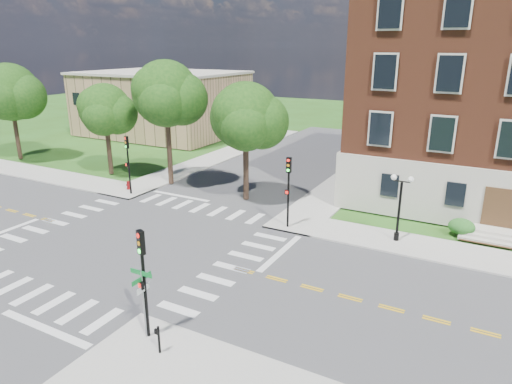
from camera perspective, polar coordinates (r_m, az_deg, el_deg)
The scene contains 19 objects.
ground at distance 29.84m, azimuth -15.06°, elevation -6.09°, with size 160.00×160.00×0.00m, color #2A5016.
road_ew at distance 29.83m, azimuth -15.06°, elevation -6.08°, with size 90.00×12.00×0.01m, color #3D3D3F.
road_ns at distance 29.83m, azimuth -15.06°, elevation -6.08°, with size 12.00×90.00×0.01m, color #3D3D3F.
sidewalk_ne at distance 36.99m, azimuth 20.79°, elevation -1.85°, with size 34.00×34.00×0.12m.
sidewalk_nw at distance 50.53m, azimuth -16.06°, elevation 3.74°, with size 34.00×34.00×0.12m.
crosswalk_east at distance 25.78m, azimuth -3.09°, elevation -9.41°, with size 2.20×10.20×0.02m, color silver, non-canonical shape.
stop_bar_east at distance 27.47m, azimuth 3.07°, elevation -7.61°, with size 0.40×5.50×0.00m, color silver.
secondary_building at distance 64.87m, azimuth -11.62°, elevation 10.87°, with size 20.40×15.40×8.30m.
tree_a at distance 54.51m, azimuth -28.40°, elevation 10.91°, with size 5.90×5.90×10.01m.
tree_b at distance 44.54m, azimuth -18.35°, elevation 9.75°, with size 4.71×4.71×8.46m.
tree_c at distance 39.69m, azimuth -11.19°, elevation 11.93°, with size 5.58×5.58×10.61m.
tree_d at distance 34.85m, azimuth -1.31°, elevation 9.41°, with size 5.19×5.19×9.18m.
traffic_signal_se at distance 19.12m, azimuth -13.94°, elevation -9.52°, with size 0.38×0.46×4.80m.
traffic_signal_ne at distance 29.95m, azimuth 4.07°, elevation 1.10°, with size 0.34×0.38×4.80m.
traffic_signal_nw at distance 38.28m, azimuth -15.73°, elevation 4.19°, with size 0.38×0.45×4.80m.
twin_lamp_west at distance 29.32m, azimuth 17.52°, elevation -1.45°, with size 1.36×0.36×4.23m.
street_sign_pole at distance 19.47m, azimuth -13.97°, elevation -11.92°, with size 1.10×1.10×3.10m.
push_button_post at distance 19.27m, azimuth -12.09°, elevation -17.45°, with size 0.14×0.21×1.20m.
fire_hydrant at distance 40.21m, azimuth -15.68°, elevation 0.81°, with size 0.35×0.35×0.75m.
Camera 1 is at (19.26, -19.48, 11.82)m, focal length 32.00 mm.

